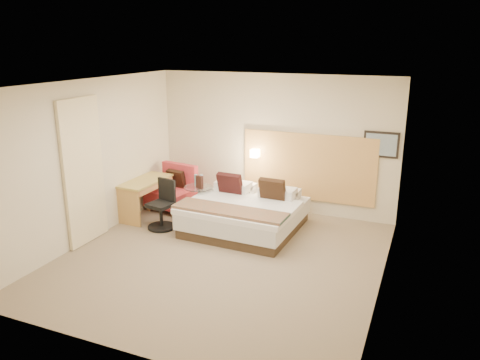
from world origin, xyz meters
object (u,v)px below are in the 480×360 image
at_px(lounge_chair, 173,192).
at_px(desk_chair, 163,209).
at_px(desk, 147,188).
at_px(bed, 245,213).
at_px(side_table, 199,201).

height_order(lounge_chair, desk_chair, desk_chair).
distance_m(lounge_chair, desk, 0.66).
relative_size(bed, desk_chair, 2.25).
bearing_deg(bed, desk_chair, -159.56).
xyz_separation_m(lounge_chair, desk_chair, (0.35, -0.98, 0.01)).
height_order(side_table, desk_chair, desk_chair).
height_order(side_table, desk, desk).
relative_size(lounge_chair, desk_chair, 1.07).
relative_size(bed, lounge_chair, 2.10).
height_order(desk, desk_chair, desk_chair).
bearing_deg(side_table, desk, -162.59).
height_order(lounge_chair, desk, lounge_chair).
distance_m(side_table, desk_chair, 0.80).
xyz_separation_m(bed, lounge_chair, (-1.76, 0.45, 0.05)).
distance_m(bed, side_table, 1.05).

